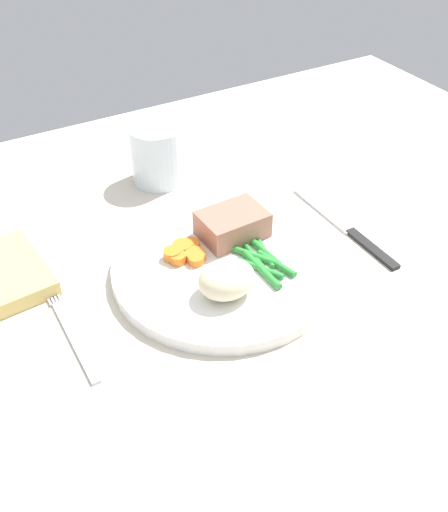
# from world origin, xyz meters

# --- Properties ---
(dining_table) EXTENTS (1.20, 0.90, 0.02)m
(dining_table) POSITION_xyz_m (0.00, 0.00, 0.01)
(dining_table) COLOR beige
(dining_table) RESTS_ON ground
(dinner_plate) EXTENTS (0.27, 0.27, 0.02)m
(dinner_plate) POSITION_xyz_m (-0.03, -0.02, 0.03)
(dinner_plate) COLOR white
(dinner_plate) RESTS_ON dining_table
(meat_portion) EXTENTS (0.08, 0.06, 0.03)m
(meat_portion) POSITION_xyz_m (0.01, 0.03, 0.05)
(meat_portion) COLOR #A86B56
(meat_portion) RESTS_ON dinner_plate
(mashed_potatoes) EXTENTS (0.07, 0.05, 0.04)m
(mashed_potatoes) POSITION_xyz_m (-0.05, -0.06, 0.06)
(mashed_potatoes) COLOR beige
(mashed_potatoes) RESTS_ON dinner_plate
(carrot_slices) EXTENTS (0.05, 0.06, 0.01)m
(carrot_slices) POSITION_xyz_m (-0.06, 0.02, 0.04)
(carrot_slices) COLOR orange
(carrot_slices) RESTS_ON dinner_plate
(green_beans) EXTENTS (0.05, 0.10, 0.01)m
(green_beans) POSITION_xyz_m (0.01, -0.04, 0.04)
(green_beans) COLOR #2D8C38
(green_beans) RESTS_ON dinner_plate
(fork) EXTENTS (0.01, 0.17, 0.00)m
(fork) POSITION_xyz_m (-0.22, -0.02, 0.02)
(fork) COLOR silver
(fork) RESTS_ON dining_table
(knife) EXTENTS (0.02, 0.21, 0.01)m
(knife) POSITION_xyz_m (0.16, -0.02, 0.02)
(knife) COLOR black
(knife) RESTS_ON dining_table
(water_glass) EXTENTS (0.08, 0.08, 0.09)m
(water_glass) POSITION_xyz_m (-0.01, 0.22, 0.06)
(water_glass) COLOR silver
(water_glass) RESTS_ON dining_table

